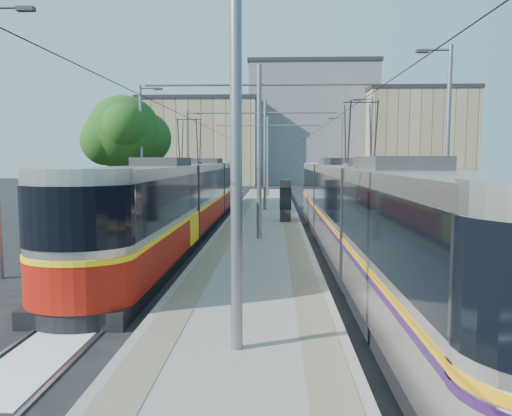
{
  "coord_description": "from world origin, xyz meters",
  "views": [
    {
      "loc": [
        0.64,
        -12.25,
        3.53
      ],
      "look_at": [
        -0.11,
        7.51,
        1.6
      ],
      "focal_mm": 35.0,
      "sensor_mm": 36.0,
      "label": 1
    }
  ],
  "objects": [
    {
      "name": "tram_right",
      "position": [
        3.6,
        5.38,
        1.86
      ],
      "size": [
        2.43,
        27.63,
        5.5
      ],
      "color": "black",
      "rests_on": "ground"
    },
    {
      "name": "tactile_strip_left",
      "position": [
        -1.45,
        17.0,
        0.3
      ],
      "size": [
        0.7,
        50.0,
        0.01
      ],
      "primitive_type": "cube",
      "color": "gray",
      "rests_on": "platform"
    },
    {
      "name": "building_left",
      "position": [
        -10.0,
        60.0,
        6.03
      ],
      "size": [
        16.32,
        12.24,
        12.05
      ],
      "color": "tan",
      "rests_on": "ground"
    },
    {
      "name": "tree",
      "position": [
        -8.68,
        19.67,
        5.12
      ],
      "size": [
        5.21,
        4.82,
        7.58
      ],
      "color": "#382314",
      "rests_on": "ground"
    },
    {
      "name": "building_right",
      "position": [
        20.0,
        58.0,
        6.56
      ],
      "size": [
        14.28,
        10.2,
        13.1
      ],
      "color": "tan",
      "rests_on": "ground"
    },
    {
      "name": "platform",
      "position": [
        0.0,
        17.0,
        0.15
      ],
      "size": [
        4.0,
        50.0,
        0.3
      ],
      "primitive_type": "cube",
      "color": "gray",
      "rests_on": "ground"
    },
    {
      "name": "street_lamps",
      "position": [
        -0.0,
        21.0,
        4.18
      ],
      "size": [
        15.18,
        38.22,
        8.0
      ],
      "color": "slate",
      "rests_on": "ground"
    },
    {
      "name": "building_centre",
      "position": [
        6.0,
        64.0,
        8.68
      ],
      "size": [
        18.36,
        14.28,
        17.34
      ],
      "color": "gray",
      "rests_on": "ground"
    },
    {
      "name": "shelter",
      "position": [
        1.19,
        13.82,
        1.44
      ],
      "size": [
        0.61,
        0.99,
        2.17
      ],
      "rotation": [
        0.0,
        0.0,
        -0.01
      ],
      "color": "black",
      "rests_on": "platform"
    },
    {
      "name": "tactile_strip_right",
      "position": [
        1.45,
        17.0,
        0.3
      ],
      "size": [
        0.7,
        50.0,
        0.01
      ],
      "primitive_type": "cube",
      "color": "gray",
      "rests_on": "platform"
    },
    {
      "name": "catenary",
      "position": [
        0.0,
        14.15,
        4.52
      ],
      "size": [
        9.2,
        70.0,
        7.0
      ],
      "color": "slate",
      "rests_on": "platform"
    },
    {
      "name": "ground",
      "position": [
        0.0,
        0.0,
        0.0
      ],
      "size": [
        160.0,
        160.0,
        0.0
      ],
      "primitive_type": "plane",
      "color": "black",
      "rests_on": "ground"
    },
    {
      "name": "tram_left",
      "position": [
        -3.6,
        12.52,
        1.71
      ],
      "size": [
        2.43,
        30.41,
        5.5
      ],
      "color": "black",
      "rests_on": "ground"
    },
    {
      "name": "track_arrow",
      "position": [
        -3.6,
        -3.0,
        0.01
      ],
      "size": [
        1.2,
        5.0,
        0.01
      ],
      "primitive_type": "cube",
      "color": "silver",
      "rests_on": "ground"
    },
    {
      "name": "rails",
      "position": [
        0.0,
        17.0,
        0.02
      ],
      "size": [
        8.71,
        70.0,
        0.03
      ],
      "color": "gray",
      "rests_on": "ground"
    }
  ]
}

